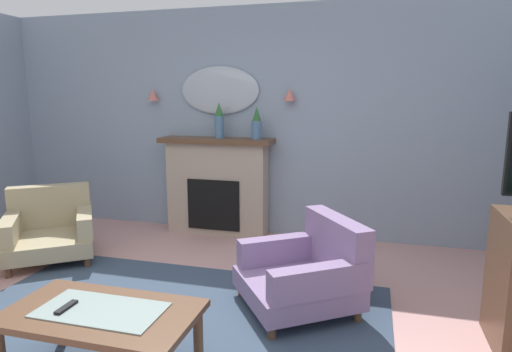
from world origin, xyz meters
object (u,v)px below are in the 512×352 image
Objects in this scene: coffee_table at (101,320)px; wall_mirror at (220,90)px; fireplace at (217,187)px; mantel_vase_left at (257,124)px; mantel_vase_right at (219,121)px; tv_remote at (66,308)px; armchair_by_coffee_table at (50,228)px; armchair_beside_couch at (308,270)px; wall_sconce_right at (289,95)px; wall_sconce_left at (153,95)px.

wall_mirror is at bearing 96.42° from coffee_table.
mantel_vase_left is at bearing -3.24° from fireplace.
mantel_vase_right reaches higher than tv_remote.
armchair_by_coffee_table is (-1.88, -1.18, -1.02)m from mantel_vase_left.
mantel_vase_left is at bearing 82.64° from tv_remote.
fireplace is 3.70× the size of mantel_vase_left.
fireplace reaches higher than armchair_beside_couch.
mantel_vase_right reaches higher than fireplace.
tv_remote is (0.14, -2.99, -1.26)m from wall_mirror.
tv_remote is (-0.36, -2.82, -0.88)m from mantel_vase_left.
mantel_vase_right is 2.14m from armchair_by_coffee_table.
wall_sconce_right is at bearing -3.37° from wall_mirror.
mantel_vase_right reaches higher than mantel_vase_left.
wall_sconce_left reaches higher than mantel_vase_left.
mantel_vase_left is 2.30× the size of tv_remote.
mantel_vase_left is 0.50m from wall_sconce_right.
wall_sconce_left is at bearing 108.51° from tv_remote.
coffee_table is 0.21m from tv_remote.
wall_mirror is 0.85× the size of armchair_beside_couch.
wall_sconce_left is 0.12× the size of armchair_beside_couch.
armchair_by_coffee_table is (-0.53, -1.30, -1.35)m from wall_sconce_left.
armchair_by_coffee_table and armchair_beside_couch have the same top height.
wall_sconce_left is at bearing 112.17° from coffee_table.
mantel_vase_right is at bearing 95.79° from coffee_table.
wall_sconce_left reaches higher than tv_remote.
wall_sconce_left reaches higher than fireplace.
wall_mirror is at bearing 127.54° from armchair_beside_couch.
mantel_vase_right is at bearing 39.52° from armchair_by_coffee_table.
fireplace is 3.28× the size of mantel_vase_right.
mantel_vase_right is 0.96m from wall_sconce_left.
fireplace is 9.71× the size of wall_sconce_left.
wall_mirror is 3.25m from coffee_table.
wall_mirror is 0.85× the size of armchair_by_coffee_table.
tv_remote is (0.14, -2.85, -0.12)m from fireplace.
coffee_table is 0.97× the size of armchair_beside_couch.
tv_remote is (0.99, -2.94, -1.21)m from wall_sconce_left.
mantel_vase_right is at bearing -73.61° from wall_mirror.
tv_remote is at bearing -167.95° from coffee_table.
armchair_beside_couch is (1.34, -1.74, -1.40)m from wall_mirror.
fireplace is at bearing -6.16° from wall_sconce_left.
wall_mirror reaches higher than tv_remote.
coffee_table is (0.33, -2.95, -1.33)m from wall_mirror.
mantel_vase_right is 2.96× the size of wall_sconce_left.
wall_mirror is 6.00× the size of tv_remote.
mantel_vase_right is at bearing -29.53° from fireplace.
wall_sconce_left is 3.33m from tv_remote.
wall_sconce_left is (-0.85, 0.09, 1.09)m from fireplace.
mantel_vase_left reaches higher than armchair_beside_couch.
armchair_by_coffee_table is 1.00× the size of armchair_beside_couch.
wall_sconce_right reaches higher than tv_remote.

